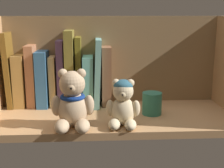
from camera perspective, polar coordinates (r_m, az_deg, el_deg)
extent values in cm
cube|color=tan|center=(90.57, 0.37, -6.24)|extent=(67.71, 27.81, 2.00)
cube|color=olive|center=(101.25, -0.14, 3.92)|extent=(70.11, 1.20, 29.71)
cube|color=brown|center=(102.07, -18.04, 2.57)|extent=(2.48, 11.53, 23.00)
cube|color=#A57B3D|center=(101.99, -16.27, 0.72)|extent=(3.39, 10.53, 16.11)
cube|color=#B7724B|center=(100.96, -14.39, 1.57)|extent=(2.62, 9.66, 19.06)
cube|color=#316390|center=(100.51, -12.41, 1.11)|extent=(3.36, 12.17, 17.31)
cube|color=tan|center=(100.24, -10.63, 0.65)|extent=(2.00, 9.71, 15.56)
cube|color=#5A3F67|center=(99.46, -9.27, 2.06)|extent=(2.12, 9.14, 20.49)
cube|color=olive|center=(98.92, -7.65, 2.96)|extent=(2.66, 12.24, 23.56)
cube|color=brown|center=(98.93, -6.09, 2.39)|extent=(1.69, 9.39, 21.48)
cube|color=#68BBB1|center=(99.41, -4.37, 0.77)|extent=(3.15, 14.24, 15.66)
cube|color=#77B8B0|center=(98.86, -2.70, 2.29)|extent=(2.57, 14.90, 21.02)
cube|color=brown|center=(99.16, -1.07, 1.61)|extent=(2.95, 9.98, 18.50)
ellipsoid|color=tan|center=(80.60, -7.15, -4.61)|extent=(7.83, 7.18, 9.21)
sphere|color=tan|center=(78.37, -7.31, 0.02)|extent=(6.55, 6.55, 6.55)
sphere|color=tan|center=(78.50, -9.01, 1.89)|extent=(2.46, 2.46, 2.46)
sphere|color=tan|center=(78.15, -5.67, 1.94)|extent=(2.46, 2.46, 2.46)
sphere|color=tan|center=(76.21, -7.43, -0.66)|extent=(2.46, 2.46, 2.46)
sphere|color=black|center=(75.36, -7.48, -0.77)|extent=(0.86, 0.86, 0.86)
ellipsoid|color=tan|center=(77.68, -9.19, -7.68)|extent=(3.70, 6.15, 3.27)
ellipsoid|color=tan|center=(77.29, -5.42, -7.67)|extent=(3.70, 6.15, 3.27)
ellipsoid|color=tan|center=(80.23, -10.16, -3.94)|extent=(2.67, 2.67, 5.32)
ellipsoid|color=tan|center=(79.62, -4.21, -3.89)|extent=(2.67, 2.67, 5.32)
torus|color=navy|center=(79.66, -7.22, -2.33)|extent=(6.29, 6.29, 1.18)
ellipsoid|color=beige|center=(81.38, 2.03, -4.98)|extent=(6.34, 5.82, 7.46)
sphere|color=beige|center=(79.49, 2.05, -1.30)|extent=(5.31, 5.31, 5.31)
sphere|color=beige|center=(79.46, 0.74, 0.24)|extent=(1.99, 1.99, 1.99)
sphere|color=beige|center=(79.31, 3.42, 0.19)|extent=(1.99, 1.99, 1.99)
sphere|color=beige|center=(77.75, 1.99, -1.87)|extent=(1.99, 1.99, 1.99)
sphere|color=black|center=(77.06, 1.97, -1.97)|extent=(0.70, 0.70, 0.70)
ellipsoid|color=beige|center=(78.94, 0.40, -7.40)|extent=(3.63, 5.33, 2.65)
ellipsoid|color=beige|center=(78.77, 3.41, -7.47)|extent=(3.63, 5.33, 2.65)
ellipsoid|color=beige|center=(80.94, -0.36, -4.38)|extent=(2.43, 2.43, 4.31)
ellipsoid|color=beige|center=(80.68, 4.42, -4.48)|extent=(2.43, 2.43, 4.31)
ellipsoid|color=#2B586B|center=(79.50, 2.07, -0.22)|extent=(5.04, 5.04, 2.92)
cylinder|color=#2D7A66|center=(90.41, 7.34, -3.58)|extent=(5.63, 5.63, 6.41)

